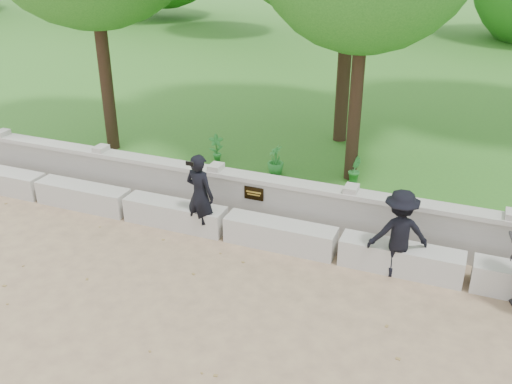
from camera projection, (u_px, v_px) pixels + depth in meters
ground at (172, 295)px, 8.40m from camera, size 80.00×80.00×0.00m
lawn at (369, 74)px, 20.08m from camera, size 40.00×22.00×0.25m
concrete_bench at (226, 224)px, 9.89m from camera, size 11.90×0.45×0.45m
parapet_wall at (241, 196)px, 10.38m from camera, size 12.50×0.35×0.90m
man_main at (200, 195)px, 9.73m from camera, size 0.61×0.56×1.50m
visitor_mid at (399, 234)px, 8.61m from camera, size 1.05×0.84×1.42m
shrub_a at (216, 148)px, 12.31m from camera, size 0.39×0.36×0.61m
shrub_b at (354, 170)px, 11.35m from camera, size 0.29×0.33×0.52m
shrub_d at (276, 160)px, 11.69m from camera, size 0.43×0.45×0.61m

